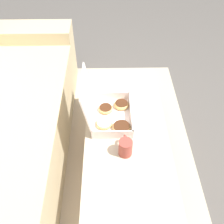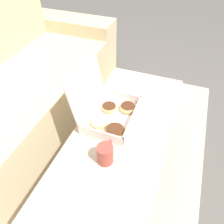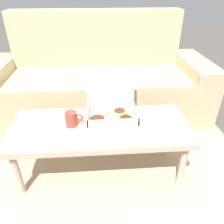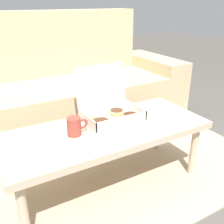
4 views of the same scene
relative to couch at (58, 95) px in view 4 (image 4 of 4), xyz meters
The scene contains 6 objects.
ground_plane 0.85m from the couch, 90.00° to the right, with size 12.00×12.00×0.00m, color #514C47.
area_rug 0.58m from the couch, 90.00° to the right, with size 2.25×1.71×0.01m, color tan.
couch is the anchor object (origin of this frame).
coffee_table 0.84m from the couch, 90.00° to the right, with size 1.18×0.49×0.39m.
pastry_box 0.75m from the couch, 83.90° to the right, with size 0.34×0.29×0.30m.
coffee_mug 0.85m from the couch, 102.53° to the right, with size 0.12×0.08×0.10m.
Camera 4 is at (-0.63, -1.22, 1.06)m, focal length 42.00 mm.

